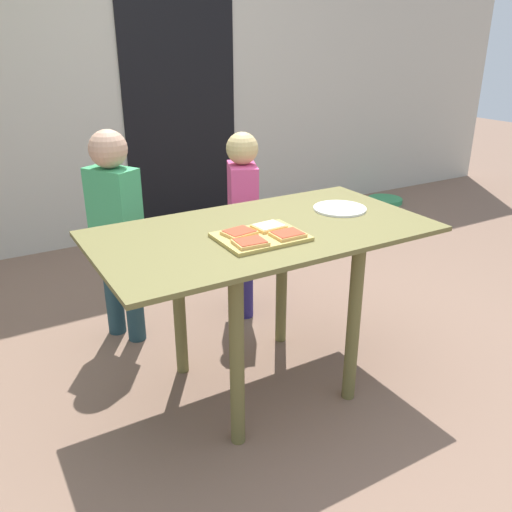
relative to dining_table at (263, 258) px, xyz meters
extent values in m
plane|color=#7D604E|center=(0.00, 0.00, -0.62)|extent=(16.00, 16.00, 0.00)
cube|color=#BCB7A8|center=(0.00, 2.26, 0.64)|extent=(8.00, 0.20, 2.51)
cube|color=black|center=(0.57, 2.16, 0.38)|extent=(0.90, 0.02, 2.00)
cube|color=brown|center=(0.00, 0.00, 0.12)|extent=(1.36, 0.73, 0.02)
cylinder|color=brown|center=(-0.27, -0.27, -0.26)|extent=(0.06, 0.06, 0.72)
cylinder|color=brown|center=(0.27, -0.27, -0.26)|extent=(0.06, 0.06, 0.72)
cylinder|color=brown|center=(-0.27, 0.27, -0.26)|extent=(0.06, 0.06, 0.72)
cylinder|color=brown|center=(0.27, 0.27, -0.26)|extent=(0.06, 0.06, 0.72)
cube|color=tan|center=(-0.07, -0.09, 0.13)|extent=(0.33, 0.25, 0.01)
cube|color=#EAB260|center=(-0.13, -0.04, 0.15)|extent=(0.13, 0.11, 0.01)
cube|color=#B73D24|center=(-0.13, -0.04, 0.15)|extent=(0.12, 0.10, 0.00)
cube|color=#EAB260|center=(0.02, -0.15, 0.15)|extent=(0.12, 0.10, 0.01)
cube|color=#B73D24|center=(0.02, -0.15, 0.15)|extent=(0.10, 0.09, 0.00)
cube|color=#EAB260|center=(-0.15, -0.16, 0.15)|extent=(0.12, 0.10, 0.01)
cube|color=#B73D24|center=(-0.15, -0.16, 0.15)|extent=(0.11, 0.09, 0.00)
cube|color=#EAB260|center=(0.00, -0.04, 0.15)|extent=(0.12, 0.10, 0.01)
cube|color=beige|center=(0.00, -0.04, 0.15)|extent=(0.11, 0.09, 0.00)
cylinder|color=white|center=(0.43, 0.05, 0.13)|extent=(0.24, 0.24, 0.01)
cylinder|color=#223F47|center=(-0.43, 0.78, -0.36)|extent=(0.09, 0.09, 0.52)
cylinder|color=#223F47|center=(-0.36, 0.66, -0.36)|extent=(0.09, 0.09, 0.52)
cube|color=#3FA566|center=(-0.40, 0.72, 0.09)|extent=(0.24, 0.28, 0.38)
sphere|color=tan|center=(-0.40, 0.72, 0.36)|extent=(0.18, 0.18, 0.18)
cylinder|color=navy|center=(0.29, 0.72, -0.39)|extent=(0.09, 0.09, 0.46)
cylinder|color=navy|center=(0.24, 0.59, -0.39)|extent=(0.09, 0.09, 0.46)
cube|color=#E54C8C|center=(0.27, 0.66, 0.04)|extent=(0.22, 0.28, 0.38)
sphere|color=#D7B777|center=(0.27, 0.66, 0.31)|extent=(0.17, 0.17, 0.17)
cylinder|color=#3A9C5D|center=(2.46, 1.85, -0.60)|extent=(0.32, 0.32, 0.04)
camera|label=1|loc=(-1.04, -1.73, 0.84)|focal=37.37mm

